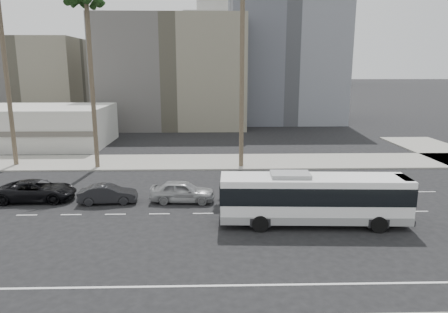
{
  "coord_description": "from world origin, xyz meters",
  "views": [
    {
      "loc": [
        -5.28,
        -26.38,
        9.78
      ],
      "look_at": [
        -4.45,
        4.0,
        3.14
      ],
      "focal_mm": 32.47,
      "sensor_mm": 36.0,
      "label": 1
    }
  ],
  "objects_px": {
    "car_c": "(37,190)",
    "palm_mid": "(86,2)",
    "city_bus": "(314,198)",
    "car_a": "(183,191)",
    "car_b": "(108,194)"
  },
  "relations": [
    {
      "from": "car_a",
      "to": "car_b",
      "type": "xyz_separation_m",
      "value": [
        -5.5,
        -0.14,
        -0.12
      ]
    },
    {
      "from": "car_b",
      "to": "palm_mid",
      "type": "distance_m",
      "value": 18.88
    },
    {
      "from": "city_bus",
      "to": "car_a",
      "type": "relative_size",
      "value": 2.5
    },
    {
      "from": "city_bus",
      "to": "car_b",
      "type": "relative_size",
      "value": 2.82
    },
    {
      "from": "city_bus",
      "to": "car_a",
      "type": "xyz_separation_m",
      "value": [
        -8.65,
        4.7,
        -0.97
      ]
    },
    {
      "from": "car_a",
      "to": "car_c",
      "type": "distance_m",
      "value": 11.02
    },
    {
      "from": "city_bus",
      "to": "car_b",
      "type": "bearing_deg",
      "value": 164.78
    },
    {
      "from": "city_bus",
      "to": "car_c",
      "type": "bearing_deg",
      "value": 167.6
    },
    {
      "from": "car_c",
      "to": "palm_mid",
      "type": "relative_size",
      "value": 0.32
    },
    {
      "from": "city_bus",
      "to": "car_a",
      "type": "height_order",
      "value": "city_bus"
    },
    {
      "from": "car_b",
      "to": "palm_mid",
      "type": "bearing_deg",
      "value": 14.72
    },
    {
      "from": "palm_mid",
      "to": "car_c",
      "type": "bearing_deg",
      "value": -99.77
    },
    {
      "from": "car_b",
      "to": "city_bus",
      "type": "bearing_deg",
      "value": -112.37
    },
    {
      "from": "car_a",
      "to": "car_b",
      "type": "distance_m",
      "value": 5.5
    },
    {
      "from": "car_c",
      "to": "palm_mid",
      "type": "distance_m",
      "value": 18.1
    }
  ]
}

